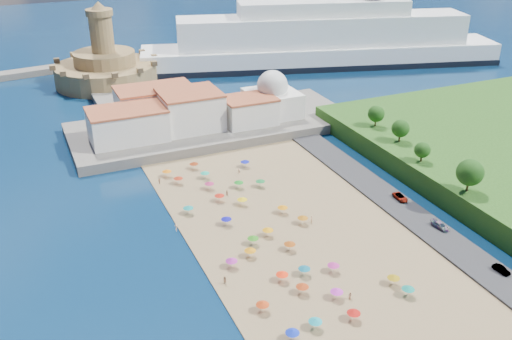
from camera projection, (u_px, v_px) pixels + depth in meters
name	position (u px, v px, depth m)	size (l,w,h in m)	color
ground	(286.00, 254.00, 120.55)	(700.00, 700.00, 0.00)	#071938
terrace	(213.00, 126.00, 183.73)	(90.00, 36.00, 3.00)	#59544C
jetty	(123.00, 103.00, 204.76)	(18.00, 70.00, 2.40)	#59544C
waterfront_buildings	(172.00, 112.00, 176.76)	(57.00, 29.00, 11.00)	silver
domed_building	(272.00, 98.00, 186.07)	(16.00, 16.00, 15.00)	silver
fortress	(106.00, 67.00, 227.12)	(40.00, 40.00, 32.40)	#927149
cruise_ship	(322.00, 43.00, 249.95)	(158.55, 64.09, 34.53)	black
beach_parasols	(303.00, 275.00, 110.39)	(33.04, 113.93, 2.20)	gray
beachgoers	(254.00, 255.00, 118.42)	(31.04, 100.41, 1.88)	tan
parked_cars	(456.00, 237.00, 124.20)	(2.55, 49.99, 1.41)	gray
hillside_trees	(511.00, 193.00, 123.61)	(14.46, 106.89, 8.07)	#382314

